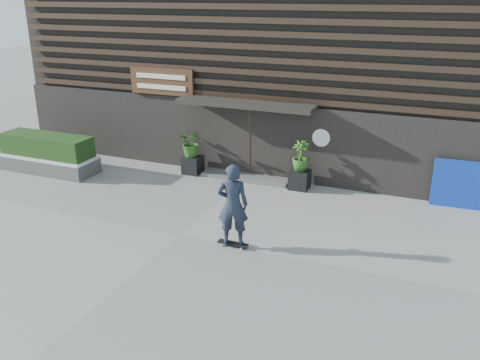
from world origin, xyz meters
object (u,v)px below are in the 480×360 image
at_px(planter_pot_left, 193,165).
at_px(skateboarder, 233,205).
at_px(raised_bed, 49,164).
at_px(planter_pot_right, 300,180).
at_px(blue_tarp, 460,184).

height_order(planter_pot_left, skateboarder, skateboarder).
bearing_deg(planter_pot_left, raised_bed, -160.30).
distance_m(planter_pot_left, raised_bed, 5.03).
bearing_deg(raised_bed, planter_pot_right, 11.23).
relative_size(planter_pot_right, blue_tarp, 0.40).
relative_size(planter_pot_left, raised_bed, 0.17).
xyz_separation_m(planter_pot_right, skateboarder, (-0.40, -4.41, 0.81)).
relative_size(planter_pot_left, planter_pot_right, 1.00).
bearing_deg(raised_bed, planter_pot_left, 19.70).
height_order(raised_bed, blue_tarp, blue_tarp).
bearing_deg(raised_bed, blue_tarp, 8.61).
bearing_deg(skateboarder, blue_tarp, 43.14).
bearing_deg(blue_tarp, raised_bed, -174.25).
bearing_deg(skateboarder, planter_pot_left, 127.65).
relative_size(planter_pot_right, raised_bed, 0.17).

